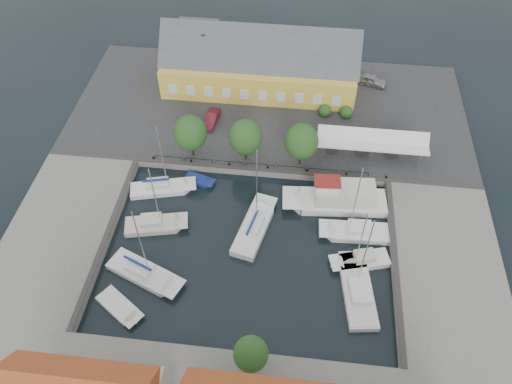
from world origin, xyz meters
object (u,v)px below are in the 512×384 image
at_px(warehouse, 256,64).
at_px(launch_nw, 199,181).
at_px(east_boat_a, 356,233).
at_px(west_boat_a, 162,189).
at_px(east_boat_b, 361,261).
at_px(west_boat_d, 144,274).
at_px(center_sailboat, 254,228).
at_px(launch_sw, 120,307).
at_px(tent_canopy, 372,141).
at_px(car_red, 212,119).
at_px(car_silver, 372,80).
at_px(west_boat_b, 155,225).
at_px(trawler, 339,199).
at_px(east_boat_c, 358,293).

relative_size(warehouse, launch_nw, 6.67).
height_order(east_boat_a, west_boat_a, east_boat_a).
bearing_deg(east_boat_b, west_boat_d, -169.65).
xyz_separation_m(center_sailboat, launch_sw, (-12.75, -11.68, -0.27)).
height_order(tent_canopy, car_red, tent_canopy).
bearing_deg(car_silver, east_boat_b, -166.36).
distance_m(warehouse, car_red, 11.30).
relative_size(car_silver, west_boat_b, 0.44).
bearing_deg(east_boat_a, launch_sw, -153.12).
height_order(center_sailboat, west_boat_d, center_sailboat).
xyz_separation_m(center_sailboat, west_boat_a, (-12.30, 4.93, -0.09)).
bearing_deg(trawler, east_boat_a, -64.52).
relative_size(east_boat_a, launch_sw, 2.02).
bearing_deg(east_boat_b, east_boat_a, 97.48).
height_order(center_sailboat, launch_sw, center_sailboat).
bearing_deg(launch_sw, west_boat_a, 88.43).
bearing_deg(east_boat_c, car_silver, 85.80).
height_order(car_red, east_boat_c, east_boat_c).
bearing_deg(launch_nw, trawler, -6.09).
relative_size(east_boat_c, west_boat_d, 0.99).
relative_size(warehouse, car_red, 6.47).
distance_m(warehouse, east_boat_a, 30.39).
height_order(east_boat_b, launch_sw, east_boat_b).
relative_size(car_red, east_boat_a, 0.38).
relative_size(east_boat_b, east_boat_c, 0.79).
xyz_separation_m(warehouse, east_boat_b, (15.27, -30.20, -4.17)).
height_order(center_sailboat, east_boat_c, center_sailboat).
relative_size(center_sailboat, west_boat_d, 1.06).
bearing_deg(tent_canopy, east_boat_a, -98.47).
distance_m(east_boat_c, west_boat_b, 24.49).
distance_m(center_sailboat, west_boat_a, 13.25).
bearing_deg(east_boat_b, tent_canopy, 85.37).
distance_m(car_silver, west_boat_b, 39.68).
bearing_deg(east_boat_b, east_boat_c, -96.21).
relative_size(center_sailboat, launch_nw, 2.98).
relative_size(warehouse, west_boat_d, 2.36).
relative_size(warehouse, west_boat_b, 2.77).
bearing_deg(east_boat_a, trawler, 115.48).
bearing_deg(west_boat_a, west_boat_b, -84.12).
height_order(car_red, east_boat_b, east_boat_b).
relative_size(tent_canopy, east_boat_a, 1.20).
bearing_deg(car_red, west_boat_a, -102.44).
distance_m(tent_canopy, east_boat_c, 20.71).
xyz_separation_m(car_red, launch_sw, (-4.77, -29.00, -1.64)).
bearing_deg(center_sailboat, east_boat_b, -14.34).
relative_size(east_boat_b, west_boat_a, 0.86).
distance_m(car_silver, west_boat_d, 44.60).
height_order(east_boat_c, west_boat_b, east_boat_c).
distance_m(east_boat_a, east_boat_b, 3.99).
relative_size(car_silver, center_sailboat, 0.35).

